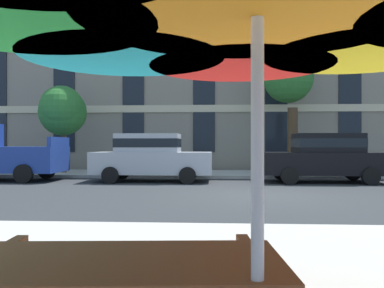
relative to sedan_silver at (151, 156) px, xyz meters
The scene contains 7 objects.
ground_plane 5.27m from the sedan_silver, 45.52° to the right, with size 120.00×120.00×0.00m, color #2D3033.
sidewalk_far 4.86m from the sedan_silver, 40.47° to the left, with size 56.00×3.60×0.12m, color #B2ADA3.
apartment_building 13.05m from the sedan_silver, 72.16° to the left, with size 36.12×12.08×12.80m.
sedan_silver is the anchor object (origin of this frame).
sedan_black 6.36m from the sedan_silver, ahead, with size 4.40×1.98×1.78m.
street_tree_left 5.60m from the sedan_silver, 148.66° to the left, with size 2.13×2.28×4.01m.
street_tree_middle 7.72m from the sedan_silver, 33.81° to the left, with size 2.41×2.37×5.84m.
Camera 1 is at (-1.27, -10.79, 1.38)m, focal length 36.63 mm.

